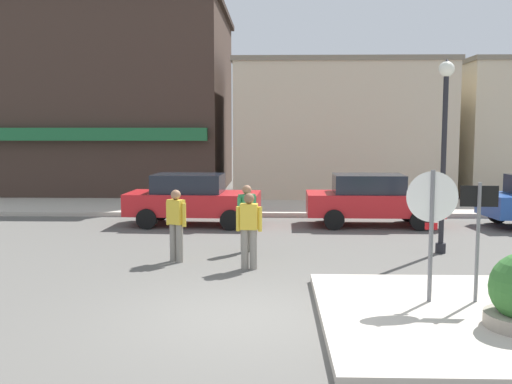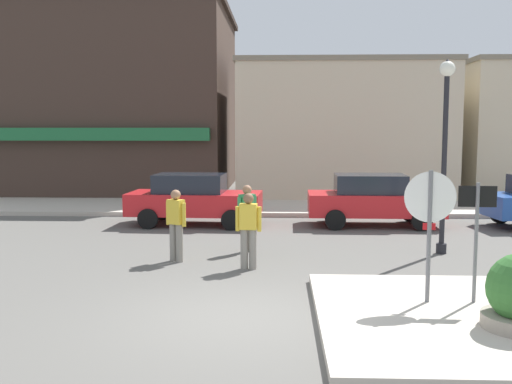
# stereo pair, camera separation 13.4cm
# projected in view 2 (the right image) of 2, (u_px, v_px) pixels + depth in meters

# --- Properties ---
(ground_plane) EXTENTS (160.00, 160.00, 0.00)m
(ground_plane) POSITION_uv_depth(u_px,v_px,m) (242.00, 318.00, 9.40)
(ground_plane) COLOR #5B5954
(kerb_far) EXTENTS (80.00, 4.00, 0.15)m
(kerb_far) POSITION_uv_depth(u_px,v_px,m) (263.00, 207.00, 21.80)
(kerb_far) COLOR beige
(kerb_far) RESTS_ON ground
(stop_sign) EXTENTS (0.82, 0.09, 2.30)m
(stop_sign) POSITION_uv_depth(u_px,v_px,m) (430.00, 219.00, 9.60)
(stop_sign) COLOR slate
(stop_sign) RESTS_ON ground
(one_way_sign) EXTENTS (0.60, 0.07, 2.10)m
(one_way_sign) POSITION_uv_depth(u_px,v_px,m) (476.00, 230.00, 9.60)
(one_way_sign) COLOR slate
(one_way_sign) RESTS_ON ground
(lamp_post) EXTENTS (0.36, 0.36, 4.54)m
(lamp_post) POSITION_uv_depth(u_px,v_px,m) (445.00, 128.00, 13.86)
(lamp_post) COLOR black
(lamp_post) RESTS_ON ground
(parked_car_nearest) EXTENTS (4.09, 2.05, 1.56)m
(parked_car_nearest) POSITION_uv_depth(u_px,v_px,m) (194.00, 199.00, 18.24)
(parked_car_nearest) COLOR red
(parked_car_nearest) RESTS_ON ground
(parked_car_second) EXTENTS (4.03, 1.93, 1.56)m
(parked_car_second) POSITION_uv_depth(u_px,v_px,m) (373.00, 199.00, 18.07)
(parked_car_second) COLOR red
(parked_car_second) RESTS_ON ground
(pedestrian_crossing_near) EXTENTS (0.56, 0.25, 1.61)m
(pedestrian_crossing_near) POSITION_uv_depth(u_px,v_px,m) (248.00, 228.00, 12.53)
(pedestrian_crossing_near) COLOR gray
(pedestrian_crossing_near) RESTS_ON ground
(pedestrian_crossing_far) EXTENTS (0.48, 0.43, 1.61)m
(pedestrian_crossing_far) POSITION_uv_depth(u_px,v_px,m) (247.00, 216.00, 14.28)
(pedestrian_crossing_far) COLOR gray
(pedestrian_crossing_far) RESTS_ON ground
(pedestrian_kerb_side) EXTENTS (0.52, 0.38, 1.61)m
(pedestrian_kerb_side) POSITION_uv_depth(u_px,v_px,m) (176.00, 223.00, 13.24)
(pedestrian_kerb_side) COLOR gray
(pedestrian_kerb_side) RESTS_ON ground
(building_corner_shop) EXTENTS (11.37, 10.06, 8.42)m
(building_corner_shop) POSITION_uv_depth(u_px,v_px,m) (112.00, 101.00, 28.36)
(building_corner_shop) COLOR #3D2D26
(building_corner_shop) RESTS_ON ground
(building_storefront_left_near) EXTENTS (8.87, 5.76, 5.70)m
(building_storefront_left_near) POSITION_uv_depth(u_px,v_px,m) (341.00, 130.00, 25.74)
(building_storefront_left_near) COLOR beige
(building_storefront_left_near) RESTS_ON ground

